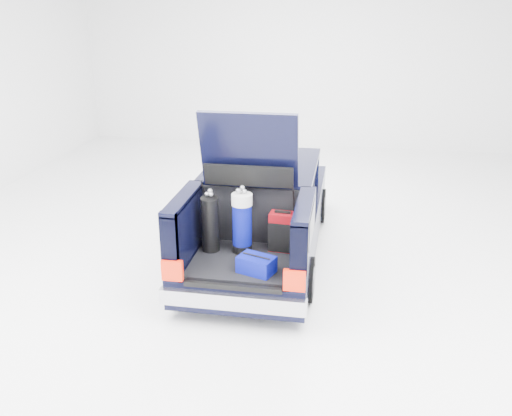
% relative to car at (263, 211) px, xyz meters
% --- Properties ---
extents(ground, '(14.00, 14.00, 0.00)m').
position_rel_car_xyz_m(ground, '(0.00, -0.11, -0.67)').
color(ground, white).
rests_on(ground, ground).
extents(car, '(1.87, 4.65, 2.47)m').
position_rel_car_xyz_m(car, '(0.00, 0.00, 0.00)').
color(car, black).
rests_on(car, ground).
extents(red_suitcase, '(0.36, 0.25, 0.56)m').
position_rel_car_xyz_m(red_suitcase, '(0.46, -1.21, 0.19)').
color(red_suitcase, '#660309').
rests_on(red_suitcase, car).
extents(black_golf_bag, '(0.28, 0.31, 0.86)m').
position_rel_car_xyz_m(black_golf_bag, '(-0.48, -1.39, 0.31)').
color(black_golf_bag, black).
rests_on(black_golf_bag, car).
extents(blue_golf_bag, '(0.33, 0.33, 0.92)m').
position_rel_car_xyz_m(blue_golf_bag, '(-0.06, -1.34, 0.34)').
color(blue_golf_bag, black).
rests_on(blue_golf_bag, car).
extents(blue_duffel, '(0.51, 0.42, 0.23)m').
position_rel_car_xyz_m(blue_duffel, '(0.23, -1.91, 0.03)').
color(blue_duffel, '#050975').
rests_on(blue_duffel, car).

